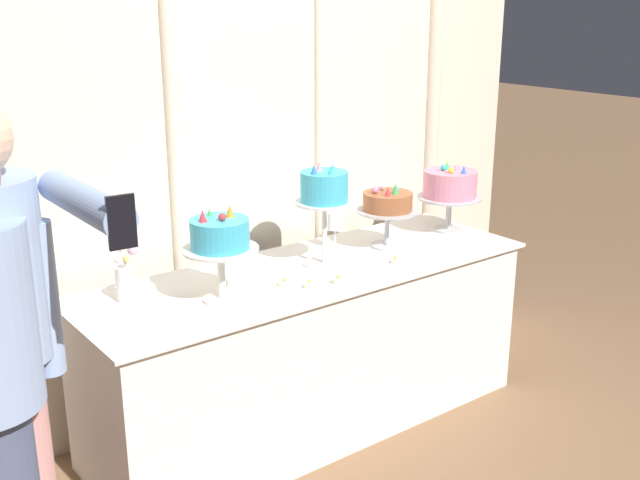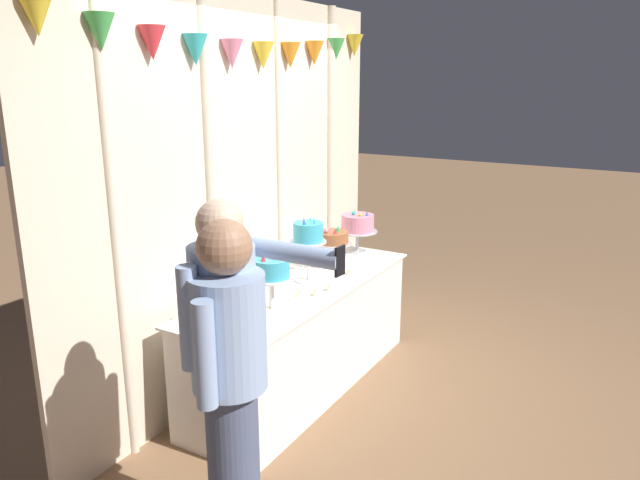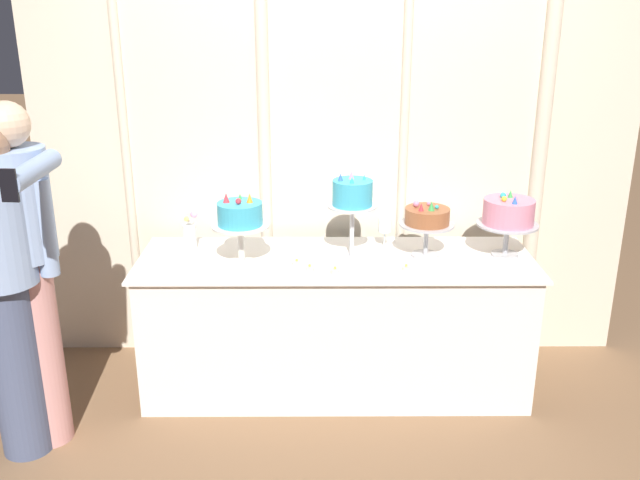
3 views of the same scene
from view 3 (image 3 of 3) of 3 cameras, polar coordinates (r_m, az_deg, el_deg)
name	(u,v)px [view 3 (image 3 of 3)]	position (r m, az deg, el deg)	size (l,w,h in m)	color
ground_plane	(336,394)	(3.86, 1.27, -12.45)	(24.00, 24.00, 0.00)	#846042
draped_curtain	(339,117)	(3.88, 1.59, 10.00)	(3.35, 0.15, 2.64)	beige
cake_table	(336,323)	(3.77, 1.27, -6.80)	(2.04, 0.67, 0.75)	white
cake_display_leftmost	(240,218)	(3.48, -6.53, 1.83)	(0.29, 0.29, 0.37)	silver
cake_display_midleft	(352,199)	(3.52, 2.65, 3.39)	(0.25, 0.25, 0.45)	silver
cake_display_midright	(427,219)	(3.62, 8.71, 1.70)	(0.28, 0.28, 0.31)	#B2B2B7
cake_display_rightmost	(508,214)	(3.71, 15.09, 2.07)	(0.31, 0.31, 0.34)	#B2B2B7
wine_glass	(385,226)	(3.75, 5.30, 1.15)	(0.07, 0.07, 0.17)	silver
flower_vase	(190,234)	(3.77, -10.54, 0.52)	(0.09, 0.10, 0.22)	silver
tealight_far_left	(297,263)	(3.52, -1.91, -1.93)	(0.05, 0.05, 0.04)	beige
tealight_near_left	(310,269)	(3.45, -0.85, -2.37)	(0.04, 0.04, 0.04)	beige
tealight_near_right	(335,271)	(3.42, 1.23, -2.56)	(0.05, 0.05, 0.04)	beige
tealight_far_right	(406,268)	(3.49, 7.03, -2.29)	(0.04, 0.04, 0.03)	beige
guest_man_pink_jacket	(2,279)	(3.35, -24.44, -2.93)	(0.47, 0.38, 1.57)	#4C5675
guest_girl_blue_dress	(26,262)	(3.36, -22.83, -1.68)	(0.45, 0.63, 1.63)	#D6938E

